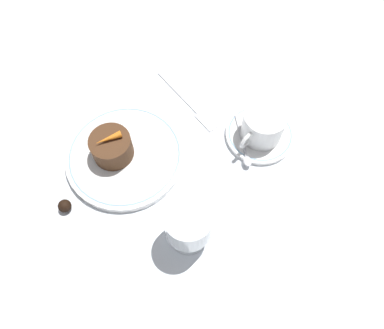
{
  "coord_description": "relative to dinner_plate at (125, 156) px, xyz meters",
  "views": [
    {
      "loc": [
        0.16,
        0.31,
        0.63
      ],
      "look_at": [
        -0.06,
        0.1,
        0.04
      ],
      "focal_mm": 35.0,
      "sensor_mm": 36.0,
      "label": 1
    }
  ],
  "objects": [
    {
      "name": "ground_plane",
      "position": [
        -0.01,
        0.02,
        -0.01
      ],
      "size": [
        3.0,
        3.0,
        0.0
      ],
      "primitive_type": "plane",
      "color": "white"
    },
    {
      "name": "dinner_plate",
      "position": [
        0.0,
        0.0,
        0.0
      ],
      "size": [
        0.22,
        0.22,
        0.01
      ],
      "color": "white",
      "rests_on": "ground_plane"
    },
    {
      "name": "saucer",
      "position": [
        -0.22,
        0.15,
        -0.0
      ],
      "size": [
        0.13,
        0.13,
        0.01
      ],
      "color": "white",
      "rests_on": "ground_plane"
    },
    {
      "name": "coffee_cup",
      "position": [
        -0.21,
        0.15,
        0.03
      ],
      "size": [
        0.11,
        0.08,
        0.06
      ],
      "color": "white",
      "rests_on": "saucer"
    },
    {
      "name": "spoon",
      "position": [
        -0.17,
        0.15,
        0.0
      ],
      "size": [
        0.08,
        0.1,
        0.0
      ],
      "color": "silver",
      "rests_on": "saucer"
    },
    {
      "name": "wine_glass",
      "position": [
        0.03,
        0.19,
        0.06
      ],
      "size": [
        0.08,
        0.08,
        0.11
      ],
      "color": "silver",
      "rests_on": "ground_plane"
    },
    {
      "name": "fork",
      "position": [
        -0.17,
        0.01,
        -0.01
      ],
      "size": [
        0.04,
        0.19,
        0.01
      ],
      "color": "silver",
      "rests_on": "ground_plane"
    },
    {
      "name": "dessert_cake",
      "position": [
        0.01,
        -0.02,
        0.03
      ],
      "size": [
        0.08,
        0.08,
        0.05
      ],
      "color": "#4C2D19",
      "rests_on": "dinner_plate"
    },
    {
      "name": "carrot_garnish",
      "position": [
        0.01,
        -0.02,
        0.06
      ],
      "size": [
        0.05,
        0.03,
        0.01
      ],
      "color": "orange",
      "rests_on": "dessert_cake"
    },
    {
      "name": "chocolate_truffle",
      "position": [
        0.14,
        0.0,
        0.0
      ],
      "size": [
        0.02,
        0.02,
        0.02
      ],
      "color": "black",
      "rests_on": "ground_plane"
    }
  ]
}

